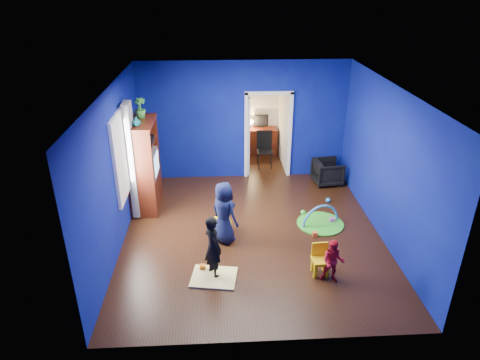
{
  "coord_description": "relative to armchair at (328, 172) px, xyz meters",
  "views": [
    {
      "loc": [
        -0.65,
        -7.15,
        4.61
      ],
      "look_at": [
        -0.22,
        0.4,
        1.0
      ],
      "focal_mm": 32.0,
      "sensor_mm": 36.0,
      "label": 1
    }
  ],
  "objects": [
    {
      "name": "desk_monitor",
      "position": [
        -1.43,
        2.18,
        0.65
      ],
      "size": [
        0.4,
        0.05,
        0.32
      ],
      "primitive_type": "cube",
      "color": "black",
      "rests_on": "study_desk"
    },
    {
      "name": "tv_armoire",
      "position": [
        -4.25,
        -0.92,
        0.68
      ],
      "size": [
        0.58,
        1.14,
        1.96
      ],
      "primitive_type": "cube",
      "color": "#391809",
      "rests_on": "floor"
    },
    {
      "name": "study_desk",
      "position": [
        -1.43,
        2.06,
        0.07
      ],
      "size": [
        0.88,
        0.44,
        0.75
      ],
      "primitive_type": "cube",
      "color": "#3D140A",
      "rests_on": "floor"
    },
    {
      "name": "toy_4",
      "position": [
        -0.34,
        -1.84,
        -0.25
      ],
      "size": [
        0.1,
        0.08,
        0.1
      ],
      "primitive_type": "cube",
      "color": "#D951C2",
      "rests_on": "floor"
    },
    {
      "name": "ceiling",
      "position": [
        -2.03,
        -2.2,
        2.6
      ],
      "size": [
        5.0,
        5.5,
        0.01
      ],
      "primitive_type": "cube",
      "color": "white",
      "rests_on": "wall_back"
    },
    {
      "name": "armchair",
      "position": [
        0.0,
        0.0,
        0.0
      ],
      "size": [
        0.72,
        0.71,
        0.6
      ],
      "primitive_type": "imported",
      "rotation": [
        0.0,
        0.0,
        1.67
      ],
      "color": "black",
      "rests_on": "floor"
    },
    {
      "name": "play_mat",
      "position": [
        -0.6,
        -1.9,
        -0.29
      ],
      "size": [
        0.96,
        0.96,
        0.03
      ],
      "primitive_type": "cylinder",
      "color": "#419622",
      "rests_on": "floor"
    },
    {
      "name": "desk_lamp",
      "position": [
        -1.71,
        2.12,
        0.63
      ],
      "size": [
        0.14,
        0.14,
        0.14
      ],
      "primitive_type": "sphere",
      "color": "#FFD88C",
      "rests_on": "study_desk"
    },
    {
      "name": "kid_chair",
      "position": [
        -0.98,
        -3.5,
        -0.05
      ],
      "size": [
        0.3,
        0.3,
        0.5
      ],
      "primitive_type": "cube",
      "rotation": [
        0.0,
        0.0,
        0.06
      ],
      "color": "yellow",
      "rests_on": "floor"
    },
    {
      "name": "child_navy",
      "position": [
        -2.58,
        -2.39,
        0.31
      ],
      "size": [
        0.69,
        0.7,
        1.23
      ],
      "primitive_type": "imported",
      "rotation": [
        0.0,
        0.0,
        2.33
      ],
      "color": "#10173B",
      "rests_on": "floor"
    },
    {
      "name": "floor",
      "position": [
        -2.03,
        -2.2,
        -0.3
      ],
      "size": [
        5.0,
        5.5,
        0.01
      ],
      "primitive_type": "cube",
      "color": "black",
      "rests_on": "ground"
    },
    {
      "name": "toy_3",
      "position": [
        -0.88,
        -1.49,
        -0.25
      ],
      "size": [
        0.11,
        0.11,
        0.11
      ],
      "primitive_type": "sphere",
      "color": "green",
      "rests_on": "floor"
    },
    {
      "name": "alcove",
      "position": [
        -1.43,
        1.42,
        0.95
      ],
      "size": [
        1.0,
        1.75,
        2.5
      ],
      "primitive_type": null,
      "color": "silver",
      "rests_on": "floor"
    },
    {
      "name": "folding_chair",
      "position": [
        -1.43,
        1.1,
        0.16
      ],
      "size": [
        0.4,
        0.4,
        0.92
      ],
      "primitive_type": "cube",
      "color": "black",
      "rests_on": "floor"
    },
    {
      "name": "vase",
      "position": [
        -4.25,
        -1.22,
        1.75
      ],
      "size": [
        0.23,
        0.23,
        0.18
      ],
      "primitive_type": "imported",
      "rotation": [
        0.0,
        0.0,
        -0.42
      ],
      "color": "#0C5266",
      "rests_on": "tv_armoire"
    },
    {
      "name": "toy_0",
      "position": [
        -0.81,
        -2.36,
        -0.25
      ],
      "size": [
        0.1,
        0.08,
        0.1
      ],
      "primitive_type": "cube",
      "color": "orange",
      "rests_on": "floor"
    },
    {
      "name": "child_black",
      "position": [
        -2.79,
        -3.42,
        0.26
      ],
      "size": [
        0.44,
        0.49,
        1.13
      ],
      "primitive_type": "imported",
      "rotation": [
        0.0,
        0.0,
        2.1
      ],
      "color": "black",
      "rests_on": "floor"
    },
    {
      "name": "wall_right",
      "position": [
        0.47,
        -2.2,
        1.15
      ],
      "size": [
        0.02,
        5.5,
        2.9
      ],
      "primitive_type": "cube",
      "color": "navy",
      "rests_on": "floor"
    },
    {
      "name": "wall_front",
      "position": [
        -2.03,
        -4.95,
        1.15
      ],
      "size": [
        5.0,
        0.02,
        2.9
      ],
      "primitive_type": "cube",
      "color": "navy",
      "rests_on": "floor"
    },
    {
      "name": "wall_back",
      "position": [
        -2.03,
        0.55,
        1.15
      ],
      "size": [
        5.0,
        0.02,
        2.9
      ],
      "primitive_type": "cube",
      "color": "navy",
      "rests_on": "floor"
    },
    {
      "name": "window_left",
      "position": [
        -4.51,
        -1.85,
        1.25
      ],
      "size": [
        0.03,
        0.95,
        1.55
      ],
      "primitive_type": "cube",
      "color": "white",
      "rests_on": "wall_left"
    },
    {
      "name": "doorway",
      "position": [
        -1.43,
        0.55,
        0.75
      ],
      "size": [
        1.16,
        0.1,
        2.1
      ],
      "primitive_type": "cube",
      "color": "white",
      "rests_on": "floor"
    },
    {
      "name": "wall_left",
      "position": [
        -4.53,
        -2.2,
        1.15
      ],
      "size": [
        0.02,
        5.5,
        2.9
      ],
      "primitive_type": "cube",
      "color": "navy",
      "rests_on": "floor"
    },
    {
      "name": "curtain",
      "position": [
        -4.4,
        -1.3,
        0.95
      ],
      "size": [
        0.14,
        0.42,
        2.4
      ],
      "primitive_type": "cube",
      "color": "slate",
      "rests_on": "floor"
    },
    {
      "name": "book_shelf",
      "position": [
        -1.43,
        2.17,
        1.72
      ],
      "size": [
        0.88,
        0.24,
        0.04
      ],
      "primitive_type": "cube",
      "color": "white",
      "rests_on": "study_desk"
    },
    {
      "name": "toy_1",
      "position": [
        -0.21,
        -0.97,
        -0.25
      ],
      "size": [
        0.11,
        0.11,
        0.11
      ],
      "primitive_type": "sphere",
      "color": "#228AC5",
      "rests_on": "floor"
    },
    {
      "name": "toy_2",
      "position": [
        -2.98,
        -3.29,
        -0.25
      ],
      "size": [
        0.1,
        0.08,
        0.1
      ],
      "primitive_type": "cube",
      "color": "orange",
      "rests_on": "floor"
    },
    {
      "name": "toy_arch",
      "position": [
        -0.6,
        -1.9,
        -0.28
      ],
      "size": [
        0.82,
        0.32,
        0.85
      ],
      "primitive_type": "torus",
      "rotation": [
        1.57,
        0.0,
        0.33
      ],
      "color": "#3F8CD8",
      "rests_on": "floor"
    },
    {
      "name": "yellow_blanket",
      "position": [
        -2.79,
        -3.52,
        -0.29
      ],
      "size": [
        0.84,
        0.71,
        0.03
      ],
      "primitive_type": "cube",
      "rotation": [
        0.0,
        0.0,
        -0.16
      ],
      "color": "#F2E07A",
      "rests_on": "floor"
    },
    {
      "name": "toddler_red",
      "position": [
        -0.83,
        -3.7,
        0.09
      ],
      "size": [
        0.44,
        0.38,
        0.78
      ],
      "primitive_type": "imported",
      "rotation": [
        0.0,
        0.0,
        -0.26
      ],
      "color": "#B21321",
      "rests_on": "floor"
    },
    {
      "name": "crt_tv",
      "position": [
        -4.21,
        -0.92,
        0.72
      ],
      "size": [
        0.46,
        0.7,
        0.54
      ],
      "primitive_type": "cube",
      "color": "silver",
      "rests_on": "tv_armoire"
    },
    {
      "name": "potted_plant",
      "position": [
        -4.25,
        -0.7,
        1.87
      ],
      "size": [
        0.25,
        0.25,
        0.42
      ],
      "primitive_type": "imported",
      "rotation": [
        0.0,
        0.0,
        -0.08
      ],
      "color": "#358D33",
      "rests_on": "tv_armoire"
    },
    {
      "name": "hopper_ball",
      "position": [
        -2.63,
        -2.14,
        -0.09
      ],
      "size": [
        0.41,
        0.41,
        0.41
      ],
      "primitive_type": "sphere",
      "color": "yellow",
      "rests_on": "floor"
    }
  ]
}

